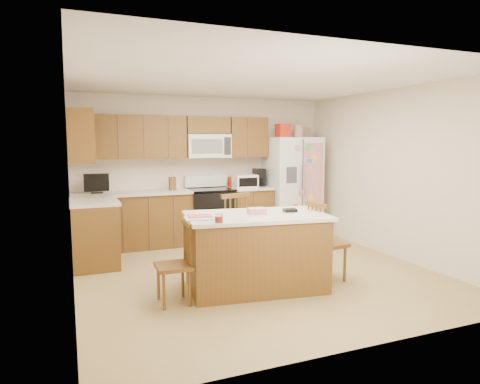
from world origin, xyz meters
name	(u,v)px	position (x,y,z in m)	size (l,w,h in m)	color
ground	(255,272)	(0.00, 0.00, 0.00)	(4.50, 4.50, 0.00)	#A0844C
room_shell	(256,164)	(0.00, 0.00, 1.44)	(4.60, 4.60, 2.52)	beige
cabinetry	(154,192)	(-0.98, 1.79, 0.91)	(3.36, 1.56, 2.15)	brown
stove	(210,214)	(0.00, 1.94, 0.47)	(0.76, 0.65, 1.13)	black
refrigerator	(292,185)	(1.57, 1.87, 0.92)	(0.90, 0.79, 2.04)	white
island	(256,251)	(-0.25, -0.56, 0.45)	(1.74, 1.15, 0.98)	brown
windsor_chair_left	(176,265)	(-1.23, -0.67, 0.42)	(0.37, 0.39, 0.88)	brown
windsor_chair_back	(229,234)	(-0.30, 0.22, 0.50)	(0.55, 0.53, 1.06)	brown
windsor_chair_right	(325,243)	(0.68, -0.60, 0.47)	(0.46, 0.47, 0.99)	brown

